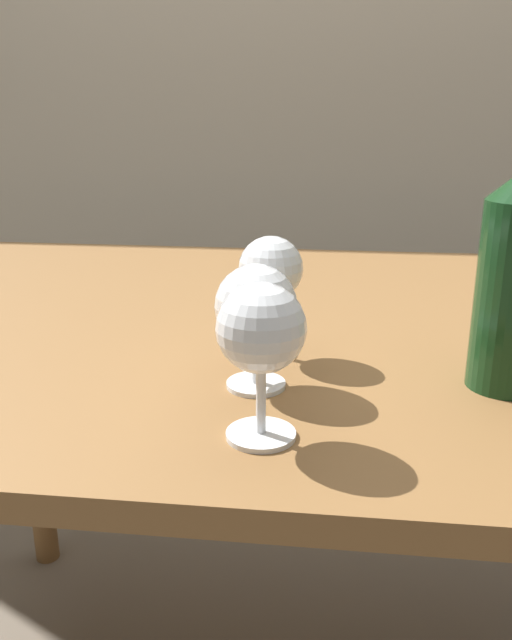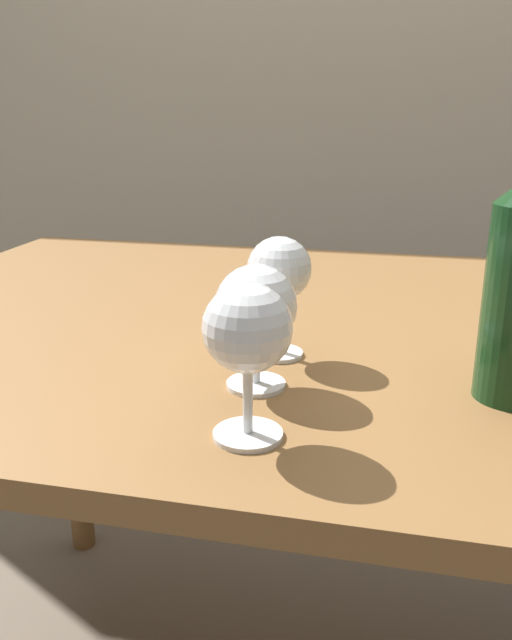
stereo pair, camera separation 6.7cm
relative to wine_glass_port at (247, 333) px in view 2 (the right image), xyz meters
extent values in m
cube|color=#B2A893|center=(-0.01, 1.59, 0.42)|extent=(5.00, 0.08, 2.60)
cube|color=brown|center=(-0.01, 0.35, -0.11)|extent=(1.32, 0.93, 0.03)
cylinder|color=brown|center=(-0.61, 0.76, -0.50)|extent=(0.06, 0.06, 0.75)
cylinder|color=white|center=(0.00, 0.00, -0.10)|extent=(0.06, 0.06, 0.00)
cylinder|color=white|center=(0.00, 0.00, -0.06)|extent=(0.01, 0.01, 0.07)
sphere|color=white|center=(0.00, 0.00, 0.00)|extent=(0.08, 0.08, 0.08)
ellipsoid|color=#380711|center=(0.00, 0.00, 0.00)|extent=(0.07, 0.07, 0.03)
cylinder|color=white|center=(-0.02, 0.11, -0.10)|extent=(0.06, 0.06, 0.00)
cylinder|color=white|center=(-0.02, 0.11, -0.07)|extent=(0.01, 0.01, 0.06)
sphere|color=white|center=(-0.02, 0.11, -0.01)|extent=(0.09, 0.09, 0.09)
ellipsoid|color=beige|center=(-0.02, 0.11, -0.01)|extent=(0.08, 0.08, 0.03)
cylinder|color=white|center=(-0.01, 0.21, -0.10)|extent=(0.06, 0.06, 0.00)
cylinder|color=white|center=(-0.01, 0.21, -0.06)|extent=(0.01, 0.01, 0.08)
sphere|color=white|center=(-0.01, 0.21, 0.01)|extent=(0.08, 0.08, 0.08)
ellipsoid|color=pink|center=(-0.01, 0.21, 0.01)|extent=(0.07, 0.07, 0.04)
camera|label=1|loc=(0.06, -0.53, 0.19)|focal=36.67mm
camera|label=2|loc=(0.12, -0.51, 0.19)|focal=36.67mm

